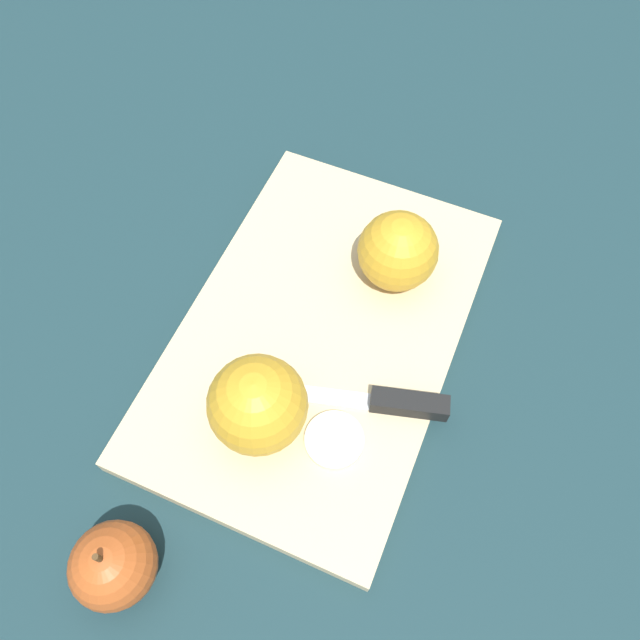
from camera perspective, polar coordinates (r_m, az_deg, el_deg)
ground_plane at (r=0.65m, az=0.00°, el=-1.77°), size 4.00×4.00×0.00m
cutting_board at (r=0.64m, az=0.00°, el=-1.33°), size 0.44×0.31×0.02m
apple_half_left at (r=0.63m, az=7.11°, el=6.28°), size 0.08×0.08×0.08m
apple_half_right at (r=0.55m, az=-5.69°, el=-7.70°), size 0.09×0.09×0.09m
knife at (r=0.59m, az=6.84°, el=-7.50°), size 0.05×0.18×0.02m
apple_slice at (r=0.58m, az=1.31°, el=-10.90°), size 0.06×0.06×0.01m
apple_whole at (r=0.57m, az=-18.36°, el=-20.51°), size 0.07×0.07×0.08m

